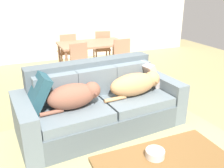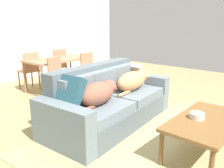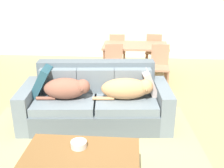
{
  "view_description": "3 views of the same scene",
  "coord_description": "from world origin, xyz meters",
  "px_view_note": "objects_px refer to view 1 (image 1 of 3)",
  "views": [
    {
      "loc": [
        -1.32,
        -2.79,
        1.87
      ],
      "look_at": [
        -0.08,
        0.16,
        0.62
      ],
      "focal_mm": 39.5,
      "sensor_mm": 36.0,
      "label": 1
    },
    {
      "loc": [
        -2.83,
        -2.16,
        1.55
      ],
      "look_at": [
        -0.12,
        0.21,
        0.6
      ],
      "focal_mm": 36.75,
      "sensor_mm": 36.0,
      "label": 2
    },
    {
      "loc": [
        0.29,
        -3.7,
        2.14
      ],
      "look_at": [
        -0.02,
        0.21,
        0.62
      ],
      "focal_mm": 43.9,
      "sensor_mm": 36.0,
      "label": 3
    }
  ],
  "objects_px": {
    "dining_chair_far_left": "(68,50)",
    "throw_pillow_by_right_arm": "(147,74)",
    "dog_on_right_cushion": "(136,84)",
    "throw_pillow_by_left_arm": "(37,92)",
    "coffee_table": "(164,166)",
    "dining_chair_near_left": "(82,64)",
    "dog_on_left_cushion": "(75,95)",
    "couch": "(100,104)",
    "dining_chair_far_right": "(102,47)",
    "dining_chair_near_right": "(124,59)",
    "dining_table": "(92,46)",
    "bowl_on_coffee_table": "(155,154)"
  },
  "relations": [
    {
      "from": "throw_pillow_by_right_arm",
      "to": "dining_table",
      "type": "distance_m",
      "value": 2.02
    },
    {
      "from": "dog_on_left_cushion",
      "to": "coffee_table",
      "type": "distance_m",
      "value": 1.42
    },
    {
      "from": "dining_table",
      "to": "dining_chair_far_right",
      "type": "bearing_deg",
      "value": 53.3
    },
    {
      "from": "dog_on_left_cushion",
      "to": "dog_on_right_cushion",
      "type": "relative_size",
      "value": 0.89
    },
    {
      "from": "dog_on_right_cushion",
      "to": "throw_pillow_by_left_arm",
      "type": "height_order",
      "value": "throw_pillow_by_left_arm"
    },
    {
      "from": "couch",
      "to": "dining_chair_far_right",
      "type": "distance_m",
      "value": 2.95
    },
    {
      "from": "couch",
      "to": "coffee_table",
      "type": "relative_size",
      "value": 1.94
    },
    {
      "from": "throw_pillow_by_right_arm",
      "to": "dining_chair_far_right",
      "type": "height_order",
      "value": "dining_chair_far_right"
    },
    {
      "from": "dog_on_left_cushion",
      "to": "dining_chair_far_right",
      "type": "xyz_separation_m",
      "value": [
        1.46,
        2.93,
        -0.13
      ]
    },
    {
      "from": "couch",
      "to": "dining_chair_near_left",
      "type": "relative_size",
      "value": 2.64
    },
    {
      "from": "couch",
      "to": "bowl_on_coffee_table",
      "type": "height_order",
      "value": "couch"
    },
    {
      "from": "throw_pillow_by_left_arm",
      "to": "throw_pillow_by_right_arm",
      "type": "height_order",
      "value": "throw_pillow_by_left_arm"
    },
    {
      "from": "dining_chair_near_left",
      "to": "dining_chair_near_right",
      "type": "xyz_separation_m",
      "value": [
        0.93,
        0.06,
        -0.01
      ]
    },
    {
      "from": "dog_on_left_cushion",
      "to": "throw_pillow_by_left_arm",
      "type": "xyz_separation_m",
      "value": [
        -0.43,
        0.16,
        0.05
      ]
    },
    {
      "from": "dog_on_left_cushion",
      "to": "dog_on_right_cushion",
      "type": "height_order",
      "value": "same"
    },
    {
      "from": "dining_chair_near_left",
      "to": "dining_chair_far_right",
      "type": "height_order",
      "value": "dining_chair_far_right"
    },
    {
      "from": "dining_chair_far_left",
      "to": "throw_pillow_by_right_arm",
      "type": "bearing_deg",
      "value": 104.58
    },
    {
      "from": "coffee_table",
      "to": "dining_chair_near_left",
      "type": "distance_m",
      "value": 3.03
    },
    {
      "from": "dining_chair_far_right",
      "to": "throw_pillow_by_left_arm",
      "type": "bearing_deg",
      "value": 64.0
    },
    {
      "from": "throw_pillow_by_left_arm",
      "to": "dining_chair_far_left",
      "type": "xyz_separation_m",
      "value": [
        1.0,
        2.67,
        -0.16
      ]
    },
    {
      "from": "couch",
      "to": "dining_chair_far_right",
      "type": "height_order",
      "value": "couch"
    },
    {
      "from": "dog_on_right_cushion",
      "to": "dining_chair_near_left",
      "type": "relative_size",
      "value": 1.01
    },
    {
      "from": "dog_on_right_cushion",
      "to": "dining_chair_far_left",
      "type": "height_order",
      "value": "dining_chair_far_left"
    },
    {
      "from": "bowl_on_coffee_table",
      "to": "dining_table",
      "type": "xyz_separation_m",
      "value": [
        0.59,
        3.54,
        0.2
      ]
    },
    {
      "from": "dining_chair_far_left",
      "to": "couch",
      "type": "bearing_deg",
      "value": 86.51
    },
    {
      "from": "dining_chair_near_left",
      "to": "dining_chair_near_right",
      "type": "relative_size",
      "value": 1.0
    },
    {
      "from": "coffee_table",
      "to": "dining_chair_far_right",
      "type": "xyz_separation_m",
      "value": [
        1.01,
        4.25,
        0.09
      ]
    },
    {
      "from": "throw_pillow_by_right_arm",
      "to": "dining_chair_far_left",
      "type": "xyz_separation_m",
      "value": [
        -0.65,
        2.53,
        -0.13
      ]
    },
    {
      "from": "throw_pillow_by_left_arm",
      "to": "bowl_on_coffee_table",
      "type": "bearing_deg",
      "value": -58.95
    },
    {
      "from": "couch",
      "to": "dining_chair_far_left",
      "type": "height_order",
      "value": "couch"
    },
    {
      "from": "throw_pillow_by_left_arm",
      "to": "dining_chair_near_right",
      "type": "distance_m",
      "value": 2.52
    },
    {
      "from": "dining_chair_near_right",
      "to": "dining_chair_far_left",
      "type": "relative_size",
      "value": 0.98
    },
    {
      "from": "dining_table",
      "to": "dining_chair_near_right",
      "type": "height_order",
      "value": "dining_chair_near_right"
    },
    {
      "from": "dining_chair_far_right",
      "to": "dining_chair_near_right",
      "type": "bearing_deg",
      "value": 100.52
    },
    {
      "from": "coffee_table",
      "to": "dining_chair_near_right",
      "type": "xyz_separation_m",
      "value": [
        1.05,
        3.08,
        0.08
      ]
    },
    {
      "from": "throw_pillow_by_right_arm",
      "to": "coffee_table",
      "type": "height_order",
      "value": "throw_pillow_by_right_arm"
    },
    {
      "from": "throw_pillow_by_left_arm",
      "to": "dining_chair_far_left",
      "type": "distance_m",
      "value": 2.86
    },
    {
      "from": "dog_on_right_cushion",
      "to": "throw_pillow_by_right_arm",
      "type": "distance_m",
      "value": 0.4
    },
    {
      "from": "throw_pillow_by_right_arm",
      "to": "dining_chair_near_right",
      "type": "distance_m",
      "value": 1.49
    },
    {
      "from": "throw_pillow_by_left_arm",
      "to": "dining_chair_far_right",
      "type": "distance_m",
      "value": 3.36
    },
    {
      "from": "dining_chair_far_right",
      "to": "dining_table",
      "type": "bearing_deg",
      "value": 61.67
    },
    {
      "from": "couch",
      "to": "throw_pillow_by_left_arm",
      "type": "relative_size",
      "value": 4.88
    },
    {
      "from": "dining_chair_near_left",
      "to": "dining_chair_near_right",
      "type": "bearing_deg",
      "value": -4.85
    },
    {
      "from": "dining_chair_far_left",
      "to": "dog_on_left_cushion",
      "type": "bearing_deg",
      "value": 78.91
    },
    {
      "from": "couch",
      "to": "dining_chair_far_right",
      "type": "relative_size",
      "value": 2.58
    },
    {
      "from": "coffee_table",
      "to": "dining_chair_near_left",
      "type": "relative_size",
      "value": 1.36
    },
    {
      "from": "couch",
      "to": "dining_chair_far_left",
      "type": "relative_size",
      "value": 2.58
    },
    {
      "from": "dining_chair_near_right",
      "to": "dog_on_left_cushion",
      "type": "bearing_deg",
      "value": -126.84
    },
    {
      "from": "throw_pillow_by_left_arm",
      "to": "dining_chair_near_left",
      "type": "relative_size",
      "value": 0.54
    },
    {
      "from": "dog_on_right_cushion",
      "to": "dining_chair_far_left",
      "type": "distance_m",
      "value": 2.79
    }
  ]
}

